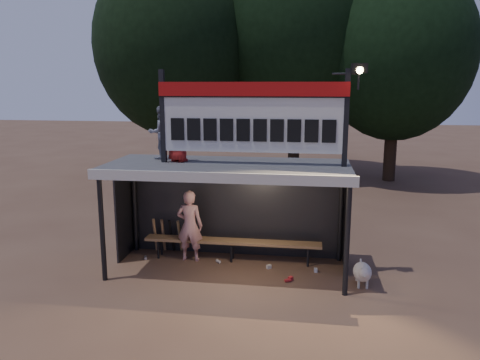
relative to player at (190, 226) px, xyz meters
name	(u,v)px	position (x,y,z in m)	size (l,w,h in m)	color
ground	(228,270)	(0.95, -0.44, -0.81)	(80.00, 80.00, 0.00)	#4F3627
player	(190,226)	(0.00, 0.00, 0.00)	(0.59, 0.39, 1.62)	silver
child_a	(161,133)	(-0.60, 0.00, 2.08)	(0.56, 0.43, 1.14)	slate
child_b	(178,135)	(-0.13, -0.32, 2.07)	(0.55, 0.36, 1.12)	#A01C18
dugout_shelter	(230,184)	(0.95, -0.20, 1.03)	(5.10, 2.08, 2.32)	#3D3D3F
scoreboard_assembly	(255,115)	(1.51, -0.45, 2.51)	(4.10, 0.27, 1.99)	black
bench	(232,242)	(0.95, 0.11, -0.38)	(4.00, 0.35, 0.48)	#966F47
tree_left	(173,45)	(-3.05, 9.56, 4.70)	(6.46, 6.46, 9.27)	black
tree_mid	(296,31)	(1.95, 11.06, 5.35)	(7.22, 7.22, 10.36)	#302115
tree_right	(397,52)	(5.95, 10.06, 4.38)	(6.08, 6.08, 8.72)	#312116
dog	(362,272)	(3.72, -0.86, -0.53)	(0.36, 0.81, 0.49)	silver
bats	(167,235)	(-0.65, 0.38, -0.38)	(0.67, 0.35, 0.84)	#966C46
litter	(254,269)	(1.50, -0.41, -0.77)	(3.93, 0.94, 0.08)	red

